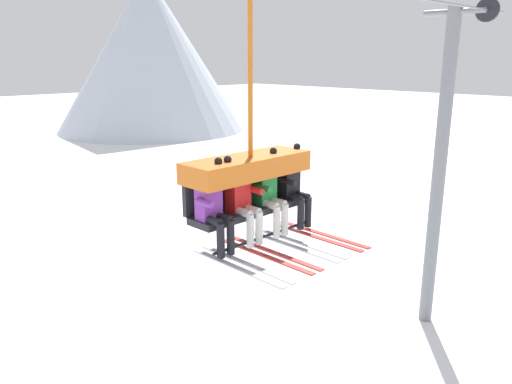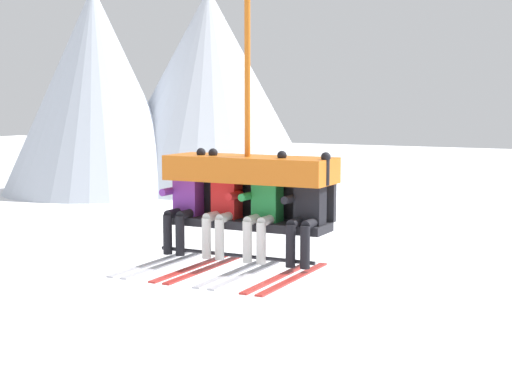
{
  "view_description": "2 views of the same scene",
  "coord_description": "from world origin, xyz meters",
  "px_view_note": "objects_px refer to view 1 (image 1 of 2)",
  "views": [
    {
      "loc": [
        -5.11,
        -5.89,
        7.44
      ],
      "look_at": [
        0.1,
        -0.62,
        5.44
      ],
      "focal_mm": 35.0,
      "sensor_mm": 36.0,
      "label": 1
    },
    {
      "loc": [
        4.08,
        -9.0,
        6.74
      ],
      "look_at": [
        -0.01,
        -0.92,
        5.65
      ],
      "focal_mm": 55.0,
      "sensor_mm": 36.0,
      "label": 2
    }
  ],
  "objects_px": {
    "lift_tower_far": "(440,167)",
    "skier_green": "(270,193)",
    "skier_black": "(294,187)",
    "chairlift_chair": "(247,174)",
    "skier_purple": "(215,208)",
    "skier_red": "(244,200)"
  },
  "relations": [
    {
      "from": "lift_tower_far",
      "to": "skier_green",
      "type": "bearing_deg",
      "value": -173.09
    },
    {
      "from": "chairlift_chair",
      "to": "skier_red",
      "type": "height_order",
      "value": "chairlift_chair"
    },
    {
      "from": "lift_tower_far",
      "to": "skier_purple",
      "type": "relative_size",
      "value": 5.19
    },
    {
      "from": "chairlift_chair",
      "to": "skier_green",
      "type": "bearing_deg",
      "value": -37.84
    },
    {
      "from": "lift_tower_far",
      "to": "skier_black",
      "type": "xyz_separation_m",
      "value": [
        -7.08,
        -0.92,
        0.91
      ]
    },
    {
      "from": "chairlift_chair",
      "to": "skier_black",
      "type": "relative_size",
      "value": 2.18
    },
    {
      "from": "skier_purple",
      "to": "skier_red",
      "type": "height_order",
      "value": "same"
    },
    {
      "from": "skier_purple",
      "to": "skier_black",
      "type": "relative_size",
      "value": 1.0
    },
    {
      "from": "skier_black",
      "to": "chairlift_chair",
      "type": "bearing_deg",
      "value": 165.37
    },
    {
      "from": "skier_green",
      "to": "chairlift_chair",
      "type": "bearing_deg",
      "value": 142.16
    },
    {
      "from": "skier_red",
      "to": "skier_black",
      "type": "xyz_separation_m",
      "value": [
        1.09,
        0.0,
        0.0
      ]
    },
    {
      "from": "lift_tower_far",
      "to": "skier_black",
      "type": "distance_m",
      "value": 7.2
    },
    {
      "from": "lift_tower_far",
      "to": "skier_red",
      "type": "distance_m",
      "value": 8.27
    },
    {
      "from": "lift_tower_far",
      "to": "chairlift_chair",
      "type": "relative_size",
      "value": 2.38
    },
    {
      "from": "lift_tower_far",
      "to": "chairlift_chair",
      "type": "distance_m",
      "value": 8.02
    },
    {
      "from": "skier_red",
      "to": "skier_black",
      "type": "bearing_deg",
      "value": 0.0
    },
    {
      "from": "chairlift_chair",
      "to": "skier_black",
      "type": "distance_m",
      "value": 0.9
    },
    {
      "from": "lift_tower_far",
      "to": "skier_red",
      "type": "bearing_deg",
      "value": -173.55
    },
    {
      "from": "skier_purple",
      "to": "skier_green",
      "type": "relative_size",
      "value": 1.0
    },
    {
      "from": "lift_tower_far",
      "to": "skier_purple",
      "type": "bearing_deg",
      "value": -173.94
    },
    {
      "from": "chairlift_chair",
      "to": "skier_green",
      "type": "relative_size",
      "value": 2.18
    },
    {
      "from": "lift_tower_far",
      "to": "skier_green",
      "type": "xyz_separation_m",
      "value": [
        -7.62,
        -0.92,
        0.91
      ]
    }
  ]
}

